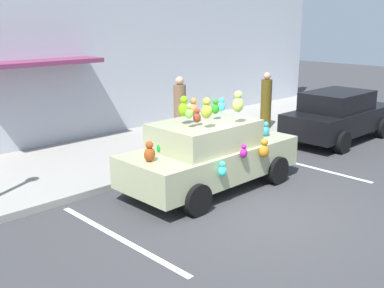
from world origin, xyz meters
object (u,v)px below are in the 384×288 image
(parked_sedan_behind, at_px, (339,115))
(teddy_bear_on_sidewalk, at_px, (171,148))
(pedestrian_walking_past, at_px, (180,109))
(plush_covered_car, at_px, (209,154))
(pedestrian_near_shopfront, at_px, (266,102))

(parked_sedan_behind, height_order, teddy_bear_on_sidewalk, parked_sedan_behind)
(teddy_bear_on_sidewalk, bearing_deg, pedestrian_walking_past, 41.87)
(parked_sedan_behind, xyz_separation_m, teddy_bear_on_sidewalk, (-5.39, 1.71, -0.34))
(plush_covered_car, xyz_separation_m, teddy_bear_on_sidewalk, (0.55, 1.89, -0.37))
(plush_covered_car, bearing_deg, pedestrian_near_shopfront, 24.75)
(parked_sedan_behind, relative_size, pedestrian_near_shopfront, 2.25)
(parked_sedan_behind, height_order, pedestrian_near_shopfront, pedestrian_near_shopfront)
(plush_covered_car, height_order, teddy_bear_on_sidewalk, plush_covered_car)
(plush_covered_car, distance_m, pedestrian_near_shopfront, 5.73)
(teddy_bear_on_sidewalk, bearing_deg, parked_sedan_behind, -17.61)
(parked_sedan_behind, height_order, pedestrian_walking_past, pedestrian_walking_past)
(pedestrian_near_shopfront, xyz_separation_m, pedestrian_walking_past, (-2.85, 1.11, 0.00))
(teddy_bear_on_sidewalk, height_order, pedestrian_walking_past, pedestrian_walking_past)
(teddy_bear_on_sidewalk, bearing_deg, pedestrian_near_shopfront, 6.29)
(pedestrian_near_shopfront, bearing_deg, parked_sedan_behind, -71.56)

